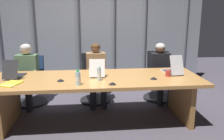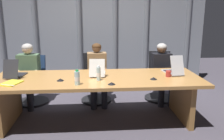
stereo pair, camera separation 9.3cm
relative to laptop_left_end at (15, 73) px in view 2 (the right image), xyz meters
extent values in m
plane|color=#47424C|center=(1.31, -0.15, -0.79)|extent=(10.44, 10.44, 0.00)
cube|color=#B77F42|center=(1.31, -0.15, -0.08)|extent=(3.28, 1.12, 0.05)
cube|color=black|center=(1.31, -0.15, -0.15)|extent=(2.79, 0.10, 0.06)
cube|color=olive|center=(-0.08, -0.15, -0.45)|extent=(0.08, 0.95, 0.69)
cube|color=olive|center=(2.70, -0.15, -0.45)|extent=(0.08, 0.95, 0.69)
cube|color=gray|center=(1.31, 1.91, 0.64)|extent=(5.22, 0.10, 2.87)
cylinder|color=slate|center=(-0.83, 1.86, 0.64)|extent=(0.12, 0.12, 2.82)
cylinder|color=slate|center=(-0.06, 1.86, 0.64)|extent=(0.12, 0.12, 2.82)
cylinder|color=slate|center=(0.94, 1.86, 0.64)|extent=(0.12, 0.12, 2.82)
cylinder|color=slate|center=(1.77, 1.86, 0.64)|extent=(0.12, 0.12, 2.82)
cylinder|color=slate|center=(2.52, 1.86, 0.64)|extent=(0.12, 0.12, 2.82)
cylinder|color=slate|center=(3.54, 1.86, 0.64)|extent=(0.12, 0.12, 2.82)
cube|color=#2D2D33|center=(0.01, 0.07, -0.05)|extent=(0.27, 0.34, 0.02)
cube|color=black|center=(0.01, 0.09, -0.04)|extent=(0.22, 0.19, 0.00)
cube|color=#2D2D33|center=(-0.02, -0.14, 0.10)|extent=(0.24, 0.13, 0.29)
cube|color=black|center=(-0.02, -0.13, 0.10)|extent=(0.22, 0.11, 0.26)
cube|color=beige|center=(1.32, 0.08, -0.05)|extent=(0.27, 0.33, 0.02)
cube|color=black|center=(1.32, 0.10, -0.04)|extent=(0.22, 0.19, 0.00)
cube|color=beige|center=(1.30, -0.13, 0.09)|extent=(0.26, 0.14, 0.27)
cube|color=black|center=(1.30, -0.12, 0.09)|extent=(0.23, 0.13, 0.24)
cube|color=#BCBCC1|center=(2.56, 0.07, -0.05)|extent=(0.26, 0.37, 0.02)
cube|color=black|center=(2.56, 0.10, -0.04)|extent=(0.21, 0.21, 0.00)
cube|color=#BCBCC1|center=(2.59, -0.15, 0.11)|extent=(0.23, 0.15, 0.31)
cube|color=black|center=(2.59, -0.15, 0.12)|extent=(0.21, 0.13, 0.28)
cube|color=navy|center=(0.05, 0.75, -0.38)|extent=(0.54, 0.54, 0.08)
cube|color=navy|center=(0.07, 0.97, -0.11)|extent=(0.44, 0.17, 0.46)
cylinder|color=#262628|center=(0.05, 0.75, -0.59)|extent=(0.05, 0.05, 0.34)
cylinder|color=black|center=(0.05, 0.75, -0.77)|extent=(0.60, 0.60, 0.04)
cube|color=black|center=(1.29, 0.75, -0.38)|extent=(0.54, 0.54, 0.08)
cube|color=black|center=(1.26, 0.97, -0.09)|extent=(0.44, 0.18, 0.49)
cylinder|color=#262628|center=(1.29, 0.75, -0.59)|extent=(0.05, 0.05, 0.34)
cylinder|color=black|center=(1.29, 0.75, -0.77)|extent=(0.60, 0.60, 0.04)
cube|color=black|center=(2.59, 0.75, -0.38)|extent=(0.54, 0.54, 0.08)
cube|color=black|center=(2.62, 0.97, -0.09)|extent=(0.44, 0.18, 0.50)
cylinder|color=#262628|center=(2.59, 0.75, -0.59)|extent=(0.05, 0.05, 0.34)
cylinder|color=black|center=(2.59, 0.75, -0.77)|extent=(0.60, 0.60, 0.04)
cube|color=#4C6B4C|center=(0.02, 0.73, -0.08)|extent=(0.40, 0.25, 0.52)
sphere|color=beige|center=(0.02, 0.73, 0.28)|extent=(0.20, 0.20, 0.20)
ellipsoid|color=#B2ADA8|center=(0.02, 0.73, 0.31)|extent=(0.20, 0.20, 0.15)
cylinder|color=#4C6B4C|center=(0.19, 0.72, -0.01)|extent=(0.08, 0.14, 0.27)
cylinder|color=beige|center=(0.18, 0.51, -0.13)|extent=(0.08, 0.30, 0.06)
cylinder|color=#4C6B4C|center=(-0.14, 0.74, -0.01)|extent=(0.08, 0.14, 0.27)
cylinder|color=beige|center=(-0.15, 0.53, -0.13)|extent=(0.08, 0.30, 0.06)
cylinder|color=#262833|center=(0.11, 0.52, -0.37)|extent=(0.16, 0.41, 0.13)
cylinder|color=#262833|center=(0.10, 0.34, -0.58)|extent=(0.11, 0.11, 0.44)
cylinder|color=#262833|center=(-0.09, 0.54, -0.37)|extent=(0.16, 0.41, 0.13)
cylinder|color=#262833|center=(-0.10, 0.36, -0.58)|extent=(0.11, 0.11, 0.44)
cube|color=olive|center=(1.31, 0.73, -0.07)|extent=(0.37, 0.24, 0.53)
sphere|color=brown|center=(1.31, 0.73, 0.29)|extent=(0.18, 0.18, 0.18)
ellipsoid|color=#472D19|center=(1.31, 0.73, 0.31)|extent=(0.18, 0.18, 0.13)
cylinder|color=olive|center=(1.46, 0.74, 0.00)|extent=(0.08, 0.14, 0.27)
cylinder|color=brown|center=(1.48, 0.53, -0.11)|extent=(0.08, 0.30, 0.06)
cylinder|color=olive|center=(1.16, 0.72, 0.00)|extent=(0.08, 0.14, 0.27)
cylinder|color=brown|center=(1.18, 0.51, -0.11)|extent=(0.08, 0.30, 0.06)
cylinder|color=#262833|center=(1.43, 0.54, -0.37)|extent=(0.16, 0.41, 0.13)
cylinder|color=#262833|center=(1.44, 0.36, -0.58)|extent=(0.11, 0.11, 0.44)
cylinder|color=#262833|center=(1.23, 0.52, -0.37)|extent=(0.16, 0.41, 0.13)
cylinder|color=#262833|center=(1.24, 0.34, -0.58)|extent=(0.11, 0.11, 0.44)
cube|color=black|center=(2.58, 0.73, -0.09)|extent=(0.38, 0.24, 0.50)
sphere|color=brown|center=(2.58, 0.73, 0.27)|extent=(0.19, 0.19, 0.19)
ellipsoid|color=#B2ADA8|center=(2.58, 0.73, 0.29)|extent=(0.20, 0.20, 0.14)
cylinder|color=black|center=(2.74, 0.74, -0.03)|extent=(0.08, 0.14, 0.27)
cylinder|color=brown|center=(2.75, 0.53, -0.14)|extent=(0.08, 0.30, 0.06)
cylinder|color=black|center=(2.43, 0.72, -0.03)|extent=(0.08, 0.14, 0.27)
cylinder|color=brown|center=(2.44, 0.51, -0.14)|extent=(0.08, 0.30, 0.06)
cylinder|color=#262833|center=(2.70, 0.54, -0.37)|extent=(0.15, 0.41, 0.13)
cylinder|color=#262833|center=(2.71, 0.36, -0.58)|extent=(0.11, 0.11, 0.44)
cylinder|color=#262833|center=(2.50, 0.52, -0.37)|extent=(0.15, 0.41, 0.13)
cylinder|color=#262833|center=(2.51, 0.34, -0.58)|extent=(0.11, 0.11, 0.44)
cylinder|color=silver|center=(1.32, -0.33, 0.05)|extent=(0.06, 0.06, 0.21)
cylinder|color=white|center=(1.32, -0.33, 0.04)|extent=(0.06, 0.06, 0.06)
cylinder|color=white|center=(1.32, -0.33, 0.16)|extent=(0.03, 0.03, 0.02)
cylinder|color=silver|center=(1.02, -0.52, 0.04)|extent=(0.08, 0.08, 0.20)
cylinder|color=white|center=(1.02, -0.52, 0.03)|extent=(0.08, 0.08, 0.06)
cylinder|color=green|center=(1.02, -0.52, 0.15)|extent=(0.04, 0.04, 0.02)
cylinder|color=#B2332D|center=(2.44, -0.19, -0.01)|extent=(0.08, 0.08, 0.10)
torus|color=#B2332D|center=(2.49, -0.19, -0.01)|extent=(0.07, 0.01, 0.07)
cone|color=black|center=(1.50, -0.54, -0.04)|extent=(0.11, 0.11, 0.03)
cone|color=black|center=(0.75, -0.29, -0.04)|extent=(0.11, 0.11, 0.03)
cone|color=black|center=(2.17, -0.33, -0.04)|extent=(0.11, 0.11, 0.03)
cube|color=yellow|center=(0.06, -0.38, -0.05)|extent=(0.31, 0.36, 0.02)
cylinder|color=silver|center=(0.06, -0.52, -0.04)|extent=(0.20, 0.08, 0.01)
camera|label=1|loc=(1.16, -3.78, 0.94)|focal=38.18mm
camera|label=2|loc=(1.25, -3.78, 0.94)|focal=38.18mm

